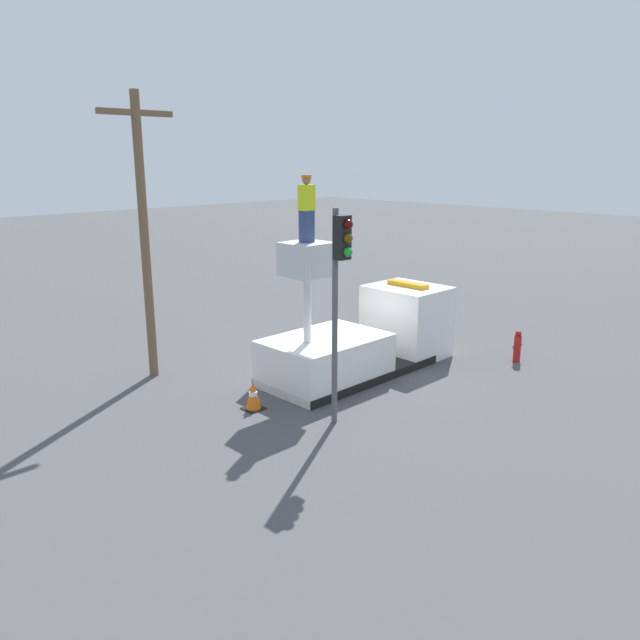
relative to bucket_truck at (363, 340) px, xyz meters
The scene contains 7 objects.
ground_plane 1.15m from the bucket_truck, behind, with size 120.00×120.00×0.00m, color #4C4C4F.
bucket_truck is the anchor object (origin of this frame).
worker 4.69m from the bucket_truck, behind, with size 0.40×0.26×1.75m.
traffic_light_pole 4.95m from the bucket_truck, 146.72° to the right, with size 0.34×0.57×5.22m.
fire_hydrant 5.03m from the bucket_truck, 35.89° to the right, with size 0.47×0.23×1.03m.
traffic_cone_rear 4.40m from the bucket_truck, behind, with size 0.50×0.50×0.77m.
utility_pole 7.18m from the bucket_truck, 140.22° to the left, with size 2.20×0.26×8.09m.
Camera 1 is at (-13.05, -12.02, 6.35)m, focal length 35.00 mm.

